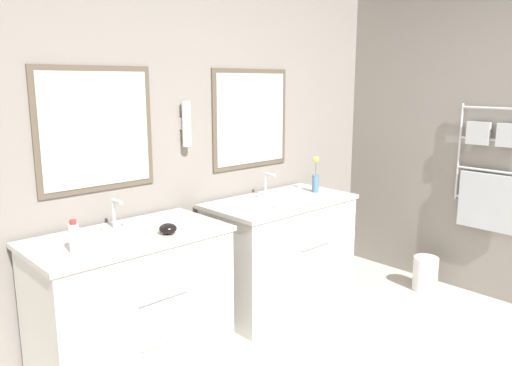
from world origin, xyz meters
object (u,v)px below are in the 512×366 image
object	(u,v)px
vanity_right	(284,253)
toiletry_bottle	(74,237)
flower_vase	(316,178)
vanity_left	(135,302)
amenity_bowl	(168,229)
waste_bin	(425,273)

from	to	relation	value
vanity_right	toiletry_bottle	world-z (taller)	toiletry_bottle
vanity_right	flower_vase	xyz separation A→B (m)	(0.39, 0.03, 0.53)
vanity_right	flower_vase	size ratio (longest dim) A/B	3.95
vanity_right	toiletry_bottle	size ratio (longest dim) A/B	6.46
vanity_left	vanity_right	size ratio (longest dim) A/B	1.00
vanity_right	toiletry_bottle	bearing A→B (deg)	-177.84
flower_vase	vanity_right	bearing A→B (deg)	-176.12
vanity_left	vanity_right	bearing A→B (deg)	0.00
vanity_left	toiletry_bottle	size ratio (longest dim) A/B	6.46
amenity_bowl	waste_bin	size ratio (longest dim) A/B	0.36
toiletry_bottle	waste_bin	distance (m)	2.92
vanity_right	amenity_bowl	size ratio (longest dim) A/B	11.05
flower_vase	vanity_left	bearing A→B (deg)	-179.09
toiletry_bottle	waste_bin	bearing A→B (deg)	-11.17
flower_vase	toiletry_bottle	bearing A→B (deg)	-177.51
vanity_left	amenity_bowl	size ratio (longest dim) A/B	11.05
vanity_left	waste_bin	bearing A→B (deg)	-14.24
toiletry_bottle	amenity_bowl	world-z (taller)	toiletry_bottle
vanity_left	flower_vase	world-z (taller)	flower_vase
vanity_left	flower_vase	xyz separation A→B (m)	(1.68, 0.03, 0.53)
toiletry_bottle	flower_vase	distance (m)	2.05
vanity_left	flower_vase	distance (m)	1.76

